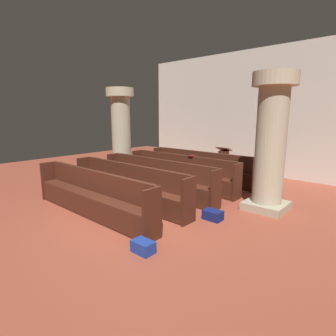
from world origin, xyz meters
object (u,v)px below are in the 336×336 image
(pillar_far_side, at_px, (121,131))
(hymn_book, at_px, (192,156))
(pew_row_2, at_px, (157,176))
(pew_row_0, at_px, (200,166))
(kneeler_box_blue, at_px, (143,247))
(pew_row_3, at_px, (128,183))
(pillar_aisle_side, at_px, (271,141))
(lectern, at_px, (223,164))
(pew_row_1, at_px, (181,170))
(kneeler_box_navy, at_px, (213,215))
(pew_row_4, at_px, (91,192))

(pillar_far_side, height_order, hymn_book, pillar_far_side)
(pew_row_2, relative_size, pillar_far_side, 1.25)
(pew_row_0, relative_size, kneeler_box_blue, 10.54)
(pew_row_2, distance_m, pew_row_3, 1.05)
(pillar_aisle_side, xyz_separation_m, kneeler_box_blue, (-0.69, -3.36, -1.53))
(pew_row_0, distance_m, pillar_aisle_side, 3.24)
(pillar_aisle_side, distance_m, kneeler_box_blue, 3.76)
(pew_row_3, relative_size, hymn_book, 18.49)
(lectern, bearing_deg, kneeler_box_blue, -72.30)
(pew_row_1, distance_m, kneeler_box_navy, 2.73)
(pillar_aisle_side, height_order, kneeler_box_navy, pillar_aisle_side)
(pillar_aisle_side, xyz_separation_m, pillar_far_side, (-5.50, 0.13, 0.00))
(pew_row_3, bearing_deg, pillar_aisle_side, 34.44)
(lectern, height_order, kneeler_box_blue, lectern)
(pew_row_4, distance_m, hymn_book, 3.38)
(hymn_book, height_order, kneeler_box_blue, hymn_book)
(pillar_aisle_side, bearing_deg, kneeler_box_blue, -101.68)
(pillar_aisle_side, bearing_deg, pew_row_1, 175.89)
(pew_row_2, height_order, hymn_book, hymn_book)
(pew_row_0, distance_m, pew_row_1, 1.05)
(hymn_book, xyz_separation_m, kneeler_box_navy, (1.88, -1.79, -0.89))
(pillar_far_side, bearing_deg, pew_row_3, -36.79)
(pew_row_3, xyz_separation_m, lectern, (0.28, 4.18, -0.07))
(pillar_far_side, relative_size, kneeler_box_navy, 7.87)
(pew_row_1, height_order, pillar_far_side, pillar_far_side)
(pew_row_1, relative_size, pew_row_2, 1.00)
(pew_row_2, bearing_deg, kneeler_box_blue, -50.35)
(pew_row_0, distance_m, lectern, 1.07)
(pew_row_2, bearing_deg, pillar_aisle_side, 17.07)
(lectern, distance_m, hymn_book, 1.97)
(pew_row_4, relative_size, kneeler_box_navy, 9.80)
(pew_row_3, bearing_deg, lectern, 86.17)
(pew_row_0, bearing_deg, kneeler_box_navy, -50.61)
(pew_row_1, xyz_separation_m, kneeler_box_navy, (2.18, -1.60, -0.42))
(pillar_far_side, height_order, lectern, pillar_far_side)
(pew_row_4, bearing_deg, pew_row_3, 90.00)
(pew_row_3, bearing_deg, pew_row_2, 90.00)
(pew_row_0, xyz_separation_m, pew_row_4, (0.00, -4.20, 0.00))
(pew_row_2, bearing_deg, pew_row_0, 90.00)
(pillar_far_side, distance_m, lectern, 3.87)
(pew_row_0, xyz_separation_m, kneeler_box_blue, (2.08, -4.61, -0.43))
(pew_row_3, xyz_separation_m, kneeler_box_blue, (2.08, -1.46, -0.43))
(pew_row_1, bearing_deg, pillar_aisle_side, -4.11)
(pew_row_0, bearing_deg, pillar_aisle_side, -24.26)
(pew_row_4, relative_size, pillar_aisle_side, 1.25)
(pillar_aisle_side, relative_size, lectern, 2.89)
(pew_row_4, distance_m, pillar_aisle_side, 4.20)
(pew_row_0, bearing_deg, pew_row_2, -90.00)
(pillar_aisle_side, relative_size, kneeler_box_navy, 7.87)
(pew_row_3, distance_m, lectern, 4.19)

